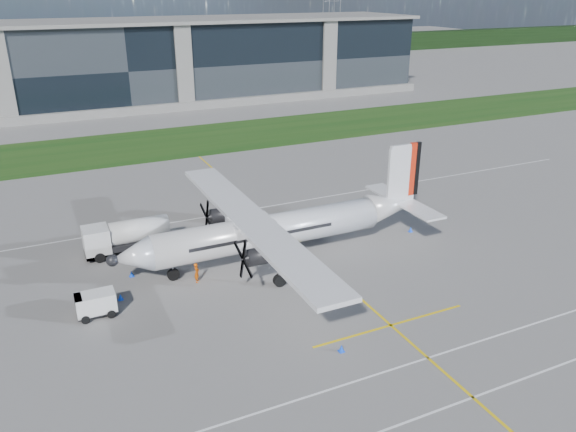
# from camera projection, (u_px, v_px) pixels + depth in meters

# --- Properties ---
(ground) EXTENTS (400.00, 400.00, 0.00)m
(ground) POSITION_uv_depth(u_px,v_px,m) (176.00, 157.00, 75.59)
(ground) COLOR slate
(ground) RESTS_ON ground
(grass_strip) EXTENTS (400.00, 18.00, 0.04)m
(grass_strip) POSITION_uv_depth(u_px,v_px,m) (162.00, 143.00, 82.29)
(grass_strip) COLOR #173E11
(grass_strip) RESTS_ON ground
(terminal_building) EXTENTS (120.00, 20.00, 15.00)m
(terminal_building) POSITION_uv_depth(u_px,v_px,m) (119.00, 65.00, 106.25)
(terminal_building) COLOR black
(terminal_building) RESTS_ON ground
(tree_line) EXTENTS (400.00, 6.00, 6.00)m
(tree_line) POSITION_uv_depth(u_px,v_px,m) (84.00, 56.00, 158.22)
(tree_line) COLOR black
(tree_line) RESTS_ON ground
(pylon_east) EXTENTS (9.00, 4.60, 30.00)m
(pylon_east) POSITION_uv_depth(u_px,v_px,m) (332.00, 6.00, 195.33)
(pylon_east) COLOR gray
(pylon_east) RESTS_ON ground
(yellow_taxiway_centerline) EXTENTS (0.20, 70.00, 0.01)m
(yellow_taxiway_centerline) POSITION_uv_depth(u_px,v_px,m) (291.00, 237.00, 51.63)
(yellow_taxiway_centerline) COLOR yellow
(yellow_taxiway_centerline) RESTS_ON ground
(white_lane_line) EXTENTS (90.00, 0.15, 0.01)m
(white_lane_line) POSITION_uv_depth(u_px,v_px,m) (430.00, 413.00, 30.35)
(white_lane_line) COLOR white
(white_lane_line) RESTS_ON ground
(turboprop_aircraft) EXTENTS (27.63, 28.66, 8.60)m
(turboprop_aircraft) POSITION_uv_depth(u_px,v_px,m) (280.00, 211.00, 46.10)
(turboprop_aircraft) COLOR white
(turboprop_aircraft) RESTS_ON ground
(fuel_tanker_truck) EXTENTS (7.65, 2.49, 2.87)m
(fuel_tanker_truck) POSITION_uv_depth(u_px,v_px,m) (121.00, 238.00, 48.08)
(fuel_tanker_truck) COLOR silver
(fuel_tanker_truck) RESTS_ON ground
(baggage_tug) EXTENTS (2.86, 1.71, 1.71)m
(baggage_tug) POSITION_uv_depth(u_px,v_px,m) (96.00, 304.00, 39.11)
(baggage_tug) COLOR silver
(baggage_tug) RESTS_ON ground
(ground_crew_person) EXTENTS (0.82, 0.91, 1.83)m
(ground_crew_person) POSITION_uv_depth(u_px,v_px,m) (197.00, 271.00, 43.51)
(ground_crew_person) COLOR #F25907
(ground_crew_person) RESTS_ON ground
(safety_cone_portwing) EXTENTS (0.36, 0.36, 0.50)m
(safety_cone_portwing) POSITION_uv_depth(u_px,v_px,m) (341.00, 348.00, 35.41)
(safety_cone_portwing) COLOR #0E47F7
(safety_cone_portwing) RESTS_ON ground
(safety_cone_tail) EXTENTS (0.36, 0.36, 0.50)m
(safety_cone_tail) POSITION_uv_depth(u_px,v_px,m) (411.00, 229.00, 52.68)
(safety_cone_tail) COLOR #0E47F7
(safety_cone_tail) RESTS_ON ground
(safety_cone_nose_stbd) EXTENTS (0.36, 0.36, 0.50)m
(safety_cone_nose_stbd) POSITION_uv_depth(u_px,v_px,m) (132.00, 274.00, 44.57)
(safety_cone_nose_stbd) COLOR #0E47F7
(safety_cone_nose_stbd) RESTS_ON ground
(safety_cone_fwd) EXTENTS (0.36, 0.36, 0.50)m
(safety_cone_fwd) POSITION_uv_depth(u_px,v_px,m) (89.00, 294.00, 41.58)
(safety_cone_fwd) COLOR #0E47F7
(safety_cone_fwd) RESTS_ON ground
(safety_cone_nose_port) EXTENTS (0.36, 0.36, 0.50)m
(safety_cone_nose_port) POSITION_uv_depth(u_px,v_px,m) (120.00, 297.00, 41.26)
(safety_cone_nose_port) COLOR #0E47F7
(safety_cone_nose_port) RESTS_ON ground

